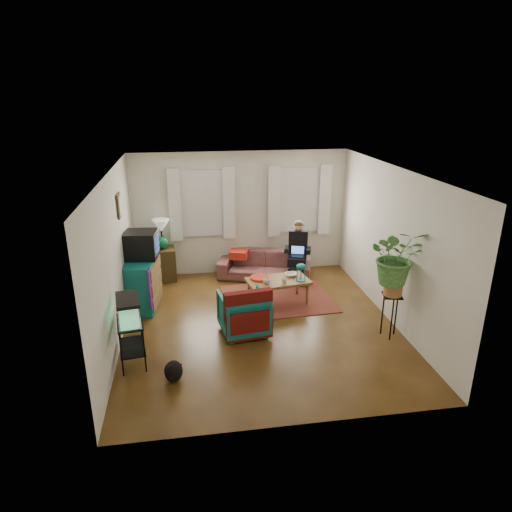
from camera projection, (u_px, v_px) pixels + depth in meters
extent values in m
cube|color=#4F2B14|center=(260.00, 325.00, 7.74)|extent=(4.50, 5.00, 0.01)
cube|color=white|center=(260.00, 171.00, 6.85)|extent=(4.50, 5.00, 0.01)
cube|color=silver|center=(241.00, 214.00, 9.61)|extent=(4.50, 0.01, 2.60)
cube|color=silver|center=(297.00, 328.00, 4.97)|extent=(4.50, 0.01, 2.60)
cube|color=silver|center=(115.00, 260.00, 6.96)|extent=(0.01, 5.00, 2.60)
cube|color=silver|center=(392.00, 246.00, 7.62)|extent=(0.01, 5.00, 2.60)
cube|color=white|center=(202.00, 204.00, 9.39)|extent=(1.08, 0.04, 1.38)
cube|color=white|center=(299.00, 200.00, 9.69)|extent=(1.08, 0.04, 1.38)
cube|color=white|center=(202.00, 204.00, 9.32)|extent=(1.36, 0.06, 1.50)
cube|color=white|center=(300.00, 201.00, 9.62)|extent=(1.36, 0.06, 1.50)
cube|color=#3D2616|center=(120.00, 206.00, 7.54)|extent=(0.04, 0.32, 0.40)
cube|color=maroon|center=(278.00, 299.00, 8.69)|extent=(2.09, 1.71, 0.01)
imported|color=brown|center=(265.00, 261.00, 9.58)|extent=(2.05, 1.29, 0.75)
cube|color=#382415|center=(164.00, 264.00, 9.49)|extent=(0.52, 0.52, 0.69)
cube|color=#116266|center=(142.00, 283.00, 8.26)|extent=(0.63, 1.07, 0.91)
cube|color=black|center=(141.00, 245.00, 8.12)|extent=(0.62, 0.57, 0.49)
cube|color=black|center=(132.00, 343.00, 6.52)|extent=(0.43, 0.66, 0.69)
cube|color=#7FD899|center=(128.00, 310.00, 6.34)|extent=(0.39, 0.60, 0.36)
ellipsoid|color=black|center=(173.00, 369.00, 6.22)|extent=(0.35, 0.44, 0.33)
imported|color=#115B68|center=(244.00, 311.00, 7.38)|extent=(0.83, 0.79, 0.76)
cube|color=#9E0A0A|center=(249.00, 310.00, 7.06)|extent=(0.78, 0.28, 0.62)
cube|color=brown|center=(278.00, 291.00, 8.46)|extent=(1.21, 0.78, 0.47)
imported|color=white|center=(267.00, 281.00, 8.20)|extent=(0.15, 0.15, 0.10)
imported|color=beige|center=(284.00, 281.00, 8.22)|extent=(0.12, 0.12, 0.10)
imported|color=white|center=(291.00, 275.00, 8.55)|extent=(0.25, 0.25, 0.06)
cylinder|color=#B21414|center=(260.00, 278.00, 8.42)|extent=(0.40, 0.40, 0.04)
cube|color=black|center=(390.00, 316.00, 7.27)|extent=(0.37, 0.37, 0.73)
imported|color=#599947|center=(396.00, 265.00, 6.97)|extent=(0.96, 0.88, 0.92)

